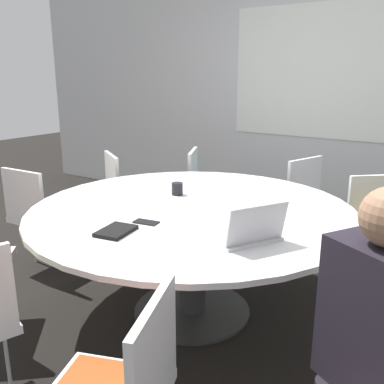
% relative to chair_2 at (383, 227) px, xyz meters
% --- Properties ---
extents(ground_plane, '(16.00, 16.00, 0.00)m').
position_rel_chair_2_xyz_m(ground_plane, '(-0.96, -0.95, -0.51)').
color(ground_plane, black).
extents(wall_back, '(8.00, 0.07, 2.70)m').
position_rel_chair_2_xyz_m(wall_back, '(-0.96, 1.31, 0.85)').
color(wall_back, silver).
rests_on(wall_back, ground_plane).
extents(conference_table, '(2.02, 2.02, 0.73)m').
position_rel_chair_2_xyz_m(conference_table, '(-0.96, -0.95, 0.11)').
color(conference_table, '#333333').
rests_on(conference_table, ground_plane).
extents(chair_2, '(0.61, 0.61, 0.85)m').
position_rel_chair_2_xyz_m(chair_2, '(0.00, 0.00, 0.00)').
color(chair_2, white).
rests_on(chair_2, ground_plane).
extents(chair_3, '(0.54, 0.55, 0.85)m').
position_rel_chair_2_xyz_m(chair_3, '(-0.60, 0.35, 0.00)').
color(chair_3, white).
rests_on(chair_3, ground_plane).
extents(chair_4, '(0.57, 0.58, 0.85)m').
position_rel_chair_2_xyz_m(chair_4, '(-1.61, 0.24, 0.00)').
color(chair_4, white).
rests_on(chair_4, ground_plane).
extents(chair_5, '(0.60, 0.59, 0.85)m').
position_rel_chair_2_xyz_m(chair_5, '(-2.14, -0.28, 0.00)').
color(chair_5, white).
rests_on(chair_5, ground_plane).
extents(chair_6, '(0.47, 0.45, 0.85)m').
position_rel_chair_2_xyz_m(chair_6, '(-2.31, -1.10, 0.00)').
color(chair_6, white).
rests_on(chair_6, ground_plane).
extents(person_0, '(0.42, 0.37, 1.20)m').
position_rel_chair_2_xyz_m(person_0, '(0.26, -1.66, 0.20)').
color(person_0, '#231E28').
rests_on(person_0, ground_plane).
extents(laptop, '(0.36, 0.39, 0.21)m').
position_rel_chair_2_xyz_m(laptop, '(-0.40, -1.27, 0.28)').
color(laptop, silver).
rests_on(laptop, conference_table).
extents(spiral_notebook, '(0.18, 0.23, 0.02)m').
position_rel_chair_2_xyz_m(spiral_notebook, '(-1.05, -1.54, 0.24)').
color(spiral_notebook, black).
rests_on(spiral_notebook, conference_table).
extents(coffee_cup, '(0.08, 0.08, 0.08)m').
position_rel_chair_2_xyz_m(coffee_cup, '(-1.21, -0.77, 0.27)').
color(coffee_cup, black).
rests_on(coffee_cup, conference_table).
extents(cell_phone, '(0.15, 0.09, 0.01)m').
position_rel_chair_2_xyz_m(cell_phone, '(-1.01, -1.34, 0.23)').
color(cell_phone, black).
rests_on(cell_phone, conference_table).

